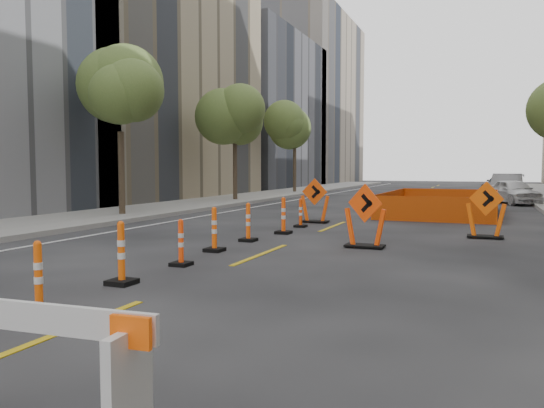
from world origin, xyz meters
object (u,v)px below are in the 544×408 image
at_px(channelizer_4, 181,242).
at_px(chevron_sign_left, 315,201).
at_px(channelizer_8, 301,213).
at_px(chevron_sign_center, 365,216).
at_px(channelizer_2, 38,277).
at_px(channelizer_6, 248,222).
at_px(channelizer_5, 214,229).
at_px(channelizer_7, 283,216).
at_px(channelizer_3, 121,253).
at_px(parked_car_far, 503,184).
at_px(parked_car_near, 514,192).
at_px(parked_car_mid, 507,186).
at_px(chevron_sign_right, 486,210).
at_px(barricade_board, 39,370).

height_order(channelizer_4, chevron_sign_left, chevron_sign_left).
distance_m(channelizer_4, channelizer_8, 7.28).
relative_size(channelizer_8, chevron_sign_center, 0.61).
bearing_deg(channelizer_2, channelizer_6, 91.84).
xyz_separation_m(channelizer_5, channelizer_7, (0.34, 3.64, 0.02)).
bearing_deg(channelizer_2, channelizer_3, 91.90).
relative_size(channelizer_5, parked_car_far, 0.21).
height_order(chevron_sign_center, parked_car_near, chevron_sign_center).
distance_m(channelizer_2, parked_car_mid, 30.92).
xyz_separation_m(channelizer_6, chevron_sign_right, (5.79, 2.97, 0.27)).
relative_size(chevron_sign_left, parked_car_mid, 0.33).
bearing_deg(channelizer_8, channelizer_5, -92.57).
distance_m(channelizer_2, channelizer_3, 1.82).
height_order(channelizer_5, parked_car_far, parked_car_far).
xyz_separation_m(channelizer_7, barricade_board, (2.49, -11.59, -0.04)).
relative_size(channelizer_3, channelizer_5, 1.03).
height_order(channelizer_7, parked_car_near, parked_car_near).
bearing_deg(channelizer_6, barricade_board, -74.05).
bearing_deg(channelizer_7, channelizer_4, -91.12).
bearing_deg(channelizer_4, channelizer_5, 97.16).
bearing_deg(parked_car_far, channelizer_7, -89.44).
xyz_separation_m(channelizer_5, channelizer_6, (0.03, 1.82, -0.01)).
relative_size(channelizer_2, channelizer_3, 0.92).
height_order(barricade_board, parked_car_near, parked_car_near).
bearing_deg(parked_car_mid, chevron_sign_right, -88.38).
bearing_deg(channelizer_4, channelizer_8, 89.87).
height_order(chevron_sign_center, parked_car_far, chevron_sign_center).
height_order(channelizer_8, barricade_board, barricade_board).
relative_size(channelizer_4, chevron_sign_center, 0.60).
bearing_deg(channelizer_3, parked_car_far, 78.64).
distance_m(channelizer_3, channelizer_5, 3.64).
distance_m(channelizer_4, chevron_sign_right, 8.66).
bearing_deg(channelizer_8, channelizer_2, -89.89).
bearing_deg(channelizer_6, chevron_sign_right, 27.16).
bearing_deg(chevron_sign_left, parked_car_near, 66.22).
bearing_deg(parked_car_far, channelizer_8, -90.63).
bearing_deg(channelizer_3, chevron_sign_right, 56.33).
xyz_separation_m(channelizer_7, chevron_sign_center, (2.77, -1.76, 0.24)).
height_order(channelizer_5, chevron_sign_right, chevron_sign_right).
distance_m(chevron_sign_left, parked_car_mid, 19.00).
xyz_separation_m(chevron_sign_center, parked_car_near, (4.08, 17.94, -0.11)).
bearing_deg(parked_car_mid, channelizer_4, -99.29).
distance_m(channelizer_5, channelizer_6, 1.82).
relative_size(channelizer_6, parked_car_far, 0.20).
relative_size(channelizer_7, barricade_board, 0.55).
height_order(chevron_sign_right, parked_car_far, chevron_sign_right).
xyz_separation_m(channelizer_8, chevron_sign_center, (2.86, -3.58, 0.31)).
height_order(channelizer_2, channelizer_8, channelizer_2).
relative_size(channelizer_2, channelizer_8, 1.04).
bearing_deg(chevron_sign_left, chevron_sign_right, -16.74).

